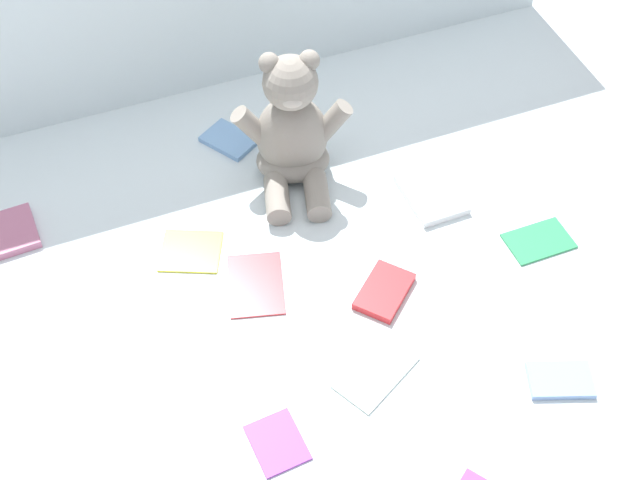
{
  "coord_description": "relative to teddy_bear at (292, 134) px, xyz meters",
  "views": [
    {
      "loc": [
        -0.32,
        -0.95,
        1.19
      ],
      "look_at": [
        0.02,
        -0.1,
        0.1
      ],
      "focal_mm": 46.68,
      "sensor_mm": 36.0,
      "label": 1
    }
  ],
  "objects": [
    {
      "name": "ground_plane",
      "position": [
        -0.07,
        -0.16,
        -0.11
      ],
      "size": [
        3.2,
        3.2,
        0.0
      ],
      "primitive_type": "plane",
      "color": "silver"
    },
    {
      "name": "teddy_bear",
      "position": [
        0.0,
        0.0,
        0.0
      ],
      "size": [
        0.24,
        0.23,
        0.28
      ],
      "rotation": [
        0.0,
        0.0,
        -0.27
      ],
      "color": "gray",
      "rests_on": "ground_plane"
    },
    {
      "name": "book_case_1",
      "position": [
        0.23,
        -0.16,
        -0.1
      ],
      "size": [
        0.1,
        0.14,
        0.02
      ],
      "primitive_type": "cube",
      "rotation": [
        0.0,
        0.0,
        3.15
      ],
      "color": "white",
      "rests_on": "ground_plane"
    },
    {
      "name": "book_case_2",
      "position": [
        -0.04,
        -0.48,
        -0.1
      ],
      "size": [
        0.16,
        0.13,
        0.01
      ],
      "primitive_type": "cube",
      "rotation": [
        0.0,
        0.0,
        2.05
      ],
      "color": "white",
      "rests_on": "ground_plane"
    },
    {
      "name": "book_case_3",
      "position": [
        -0.16,
        -0.24,
        -0.1
      ],
      "size": [
        0.13,
        0.16,
        0.01
      ],
      "primitive_type": "cube",
      "rotation": [
        0.0,
        0.0,
        6.01
      ],
      "color": "red",
      "rests_on": "ground_plane"
    },
    {
      "name": "book_case_4",
      "position": [
        -0.23,
        -0.54,
        -0.1
      ],
      "size": [
        0.08,
        0.1,
        0.01
      ],
      "primitive_type": "cube",
      "rotation": [
        0.0,
        0.0,
        3.21
      ],
      "color": "purple",
      "rests_on": "ground_plane"
    },
    {
      "name": "book_case_5",
      "position": [
        -0.55,
        0.04,
        -0.1
      ],
      "size": [
        0.1,
        0.11,
        0.02
      ],
      "primitive_type": "cube",
      "rotation": [
        0.0,
        0.0,
        0.05
      ],
      "color": "#B26484",
      "rests_on": "ground_plane"
    },
    {
      "name": "book_case_6",
      "position": [
        0.36,
        -0.34,
        -0.1
      ],
      "size": [
        0.12,
        0.08,
        0.01
      ],
      "primitive_type": "cube",
      "rotation": [
        0.0,
        0.0,
        1.57
      ],
      "color": "#30955B",
      "rests_on": "ground_plane"
    },
    {
      "name": "book_case_7",
      "position": [
        0.04,
        -0.34,
        -0.1
      ],
      "size": [
        0.13,
        0.13,
        0.02
      ],
      "primitive_type": "cube",
      "rotation": [
        0.0,
        0.0,
        2.28
      ],
      "color": "red",
      "rests_on": "ground_plane"
    },
    {
      "name": "book_case_8",
      "position": [
        -0.25,
        -0.12,
        -0.1
      ],
      "size": [
        0.14,
        0.13,
        0.01
      ],
      "primitive_type": "cube",
      "rotation": [
        0.0,
        0.0,
        4.29
      ],
      "color": "yellow",
      "rests_on": "ground_plane"
    },
    {
      "name": "book_case_9",
      "position": [
        -0.09,
        0.13,
        -0.1
      ],
      "size": [
        0.12,
        0.13,
        0.01
      ],
      "primitive_type": "cube",
      "rotation": [
        0.0,
        0.0,
        3.71
      ],
      "color": "#79A8DC",
      "rests_on": "ground_plane"
    },
    {
      "name": "book_case_10",
      "position": [
        0.24,
        -0.61,
        -0.1
      ],
      "size": [
        0.12,
        0.1,
        0.01
      ],
      "primitive_type": "cube",
      "rotation": [
        0.0,
        0.0,
        1.21
      ],
      "color": "#85A9E0",
      "rests_on": "ground_plane"
    }
  ]
}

